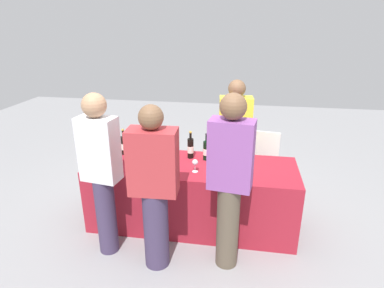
# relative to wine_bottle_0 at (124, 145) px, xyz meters

# --- Properties ---
(ground_plane) EXTENTS (12.00, 12.00, 0.00)m
(ground_plane) POSITION_rel_wine_bottle_0_xyz_m (0.86, -0.18, -0.88)
(ground_plane) COLOR gray
(tasting_table) EXTENTS (2.35, 0.81, 0.76)m
(tasting_table) POSITION_rel_wine_bottle_0_xyz_m (0.86, -0.18, -0.50)
(tasting_table) COLOR maroon
(tasting_table) RESTS_ON ground_plane
(wine_bottle_0) EXTENTS (0.07, 0.07, 0.32)m
(wine_bottle_0) POSITION_rel_wine_bottle_0_xyz_m (0.00, 0.00, 0.00)
(wine_bottle_0) COLOR black
(wine_bottle_0) RESTS_ON tasting_table
(wine_bottle_1) EXTENTS (0.08, 0.08, 0.33)m
(wine_bottle_1) POSITION_rel_wine_bottle_0_xyz_m (0.30, -0.03, 0.00)
(wine_bottle_1) COLOR black
(wine_bottle_1) RESTS_ON tasting_table
(wine_bottle_2) EXTENTS (0.07, 0.07, 0.32)m
(wine_bottle_2) POSITION_rel_wine_bottle_0_xyz_m (0.48, 0.01, 0.00)
(wine_bottle_2) COLOR black
(wine_bottle_2) RESTS_ON tasting_table
(wine_bottle_3) EXTENTS (0.07, 0.07, 0.29)m
(wine_bottle_3) POSITION_rel_wine_bottle_0_xyz_m (0.59, 0.01, -0.01)
(wine_bottle_3) COLOR black
(wine_bottle_3) RESTS_ON tasting_table
(wine_bottle_4) EXTENTS (0.07, 0.07, 0.33)m
(wine_bottle_4) POSITION_rel_wine_bottle_0_xyz_m (0.81, 0.02, 0.01)
(wine_bottle_4) COLOR black
(wine_bottle_4) RESTS_ON tasting_table
(wine_bottle_5) EXTENTS (0.08, 0.08, 0.32)m
(wine_bottle_5) POSITION_rel_wine_bottle_0_xyz_m (1.00, -0.01, 0.00)
(wine_bottle_5) COLOR black
(wine_bottle_5) RESTS_ON tasting_table
(wine_bottle_6) EXTENTS (0.07, 0.07, 0.30)m
(wine_bottle_6) POSITION_rel_wine_bottle_0_xyz_m (1.30, 0.02, -0.00)
(wine_bottle_6) COLOR black
(wine_bottle_6) RESTS_ON tasting_table
(wine_glass_0) EXTENTS (0.07, 0.07, 0.13)m
(wine_glass_0) POSITION_rel_wine_bottle_0_xyz_m (0.16, -0.32, -0.03)
(wine_glass_0) COLOR silver
(wine_glass_0) RESTS_ON tasting_table
(wine_glass_1) EXTENTS (0.06, 0.06, 0.14)m
(wine_glass_1) POSITION_rel_wine_bottle_0_xyz_m (0.28, -0.32, -0.01)
(wine_glass_1) COLOR silver
(wine_glass_1) RESTS_ON tasting_table
(wine_glass_2) EXTENTS (0.07, 0.07, 0.13)m
(wine_glass_2) POSITION_rel_wine_bottle_0_xyz_m (0.44, -0.40, -0.02)
(wine_glass_2) COLOR silver
(wine_glass_2) RESTS_ON tasting_table
(wine_glass_3) EXTENTS (0.06, 0.06, 0.13)m
(wine_glass_3) POSITION_rel_wine_bottle_0_xyz_m (0.69, -0.29, -0.03)
(wine_glass_3) COLOR silver
(wine_glass_3) RESTS_ON tasting_table
(wine_glass_4) EXTENTS (0.06, 0.06, 0.14)m
(wine_glass_4) POSITION_rel_wine_bottle_0_xyz_m (0.93, -0.35, -0.01)
(wine_glass_4) COLOR silver
(wine_glass_4) RESTS_ON tasting_table
(ice_bucket) EXTENTS (0.22, 0.22, 0.18)m
(ice_bucket) POSITION_rel_wine_bottle_0_xyz_m (0.18, -0.17, -0.03)
(ice_bucket) COLOR silver
(ice_bucket) RESTS_ON tasting_table
(server_pouring) EXTENTS (0.43, 0.26, 1.62)m
(server_pouring) POSITION_rel_wine_bottle_0_xyz_m (1.31, 0.51, -0.01)
(server_pouring) COLOR #3F3351
(server_pouring) RESTS_ON ground_plane
(guest_0) EXTENTS (0.39, 0.25, 1.69)m
(guest_0) POSITION_rel_wine_bottle_0_xyz_m (0.08, -0.81, 0.06)
(guest_0) COLOR #3F3351
(guest_0) RESTS_ON ground_plane
(guest_1) EXTENTS (0.45, 0.26, 1.63)m
(guest_1) POSITION_rel_wine_bottle_0_xyz_m (0.64, -0.93, -0.00)
(guest_1) COLOR #3F3351
(guest_1) RESTS_ON ground_plane
(guest_2) EXTENTS (0.42, 0.27, 1.73)m
(guest_2) POSITION_rel_wine_bottle_0_xyz_m (1.32, -0.81, 0.07)
(guest_2) COLOR brown
(guest_2) RESTS_ON ground_plane
(menu_board) EXTENTS (0.47, 0.10, 0.87)m
(menu_board) POSITION_rel_wine_bottle_0_xyz_m (1.68, 0.83, -0.44)
(menu_board) COLOR white
(menu_board) RESTS_ON ground_plane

